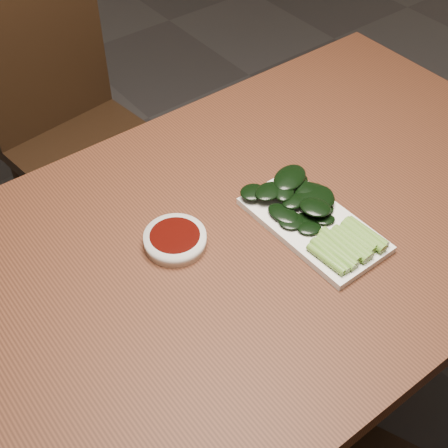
{
  "coord_description": "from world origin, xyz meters",
  "views": [
    {
      "loc": [
        -0.53,
        -0.61,
        1.58
      ],
      "look_at": [
        -0.03,
        0.03,
        0.76
      ],
      "focal_mm": 50.0,
      "sensor_mm": 36.0,
      "label": 1
    }
  ],
  "objects_px": {
    "chair_far": "(76,128)",
    "sauce_bowl": "(175,240)",
    "serving_plate": "(313,225)",
    "gai_lan": "(315,212)",
    "table": "(248,256)"
  },
  "relations": [
    {
      "from": "chair_far",
      "to": "serving_plate",
      "type": "xyz_separation_m",
      "value": [
        0.07,
        -0.89,
        0.27
      ]
    },
    {
      "from": "serving_plate",
      "to": "gai_lan",
      "type": "xyz_separation_m",
      "value": [
        0.01,
        0.01,
        0.02
      ]
    },
    {
      "from": "serving_plate",
      "to": "gai_lan",
      "type": "bearing_deg",
      "value": 40.97
    },
    {
      "from": "table",
      "to": "chair_far",
      "type": "relative_size",
      "value": 1.57
    },
    {
      "from": "chair_far",
      "to": "gai_lan",
      "type": "relative_size",
      "value": 3.22
    },
    {
      "from": "chair_far",
      "to": "serving_plate",
      "type": "relative_size",
      "value": 3.21
    },
    {
      "from": "sauce_bowl",
      "to": "serving_plate",
      "type": "bearing_deg",
      "value": -27.54
    },
    {
      "from": "table",
      "to": "sauce_bowl",
      "type": "bearing_deg",
      "value": 157.96
    },
    {
      "from": "chair_far",
      "to": "gai_lan",
      "type": "xyz_separation_m",
      "value": [
        0.08,
        -0.88,
        0.29
      ]
    },
    {
      "from": "serving_plate",
      "to": "gai_lan",
      "type": "distance_m",
      "value": 0.02
    },
    {
      "from": "sauce_bowl",
      "to": "chair_far",
      "type": "bearing_deg",
      "value": 78.5
    },
    {
      "from": "table",
      "to": "serving_plate",
      "type": "xyz_separation_m",
      "value": [
        0.1,
        -0.07,
        0.08
      ]
    },
    {
      "from": "chair_far",
      "to": "serving_plate",
      "type": "distance_m",
      "value": 0.93
    },
    {
      "from": "sauce_bowl",
      "to": "serving_plate",
      "type": "xyz_separation_m",
      "value": [
        0.23,
        -0.12,
        -0.01
      ]
    },
    {
      "from": "chair_far",
      "to": "sauce_bowl",
      "type": "xyz_separation_m",
      "value": [
        -0.16,
        -0.77,
        0.28
      ]
    }
  ]
}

